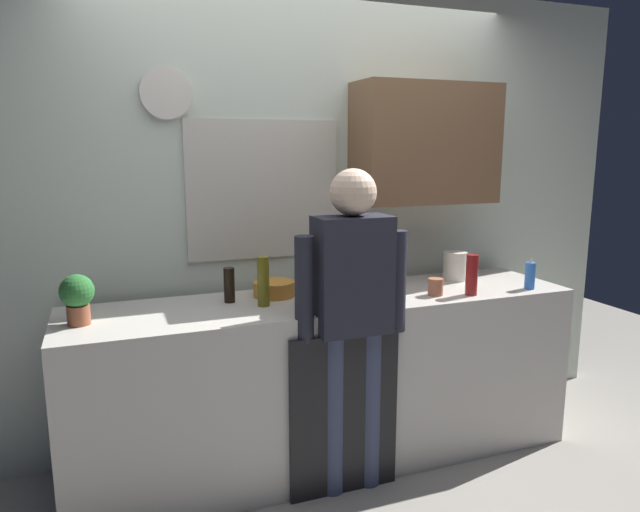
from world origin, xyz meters
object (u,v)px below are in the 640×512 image
object	(u,v)px
bottle_olive_oil	(263,281)
person_at_sink	(352,306)
cup_terracotta_mug	(436,287)
potted_plant	(77,296)
bottle_dark_sauce	(229,285)
bottle_red_vinegar	(472,275)
dish_soap	(530,275)
bottle_amber_beer	(342,272)
coffee_maker	(333,277)
mixing_bowl	(274,289)
storage_canister	(455,266)

from	to	relation	value
bottle_olive_oil	person_at_sink	xyz separation A→B (m)	(0.36, -0.28, -0.09)
cup_terracotta_mug	potted_plant	world-z (taller)	potted_plant
bottle_dark_sauce	cup_terracotta_mug	world-z (taller)	bottle_dark_sauce
bottle_olive_oil	potted_plant	size ratio (longest dim) A/B	1.09
bottle_red_vinegar	dish_soap	world-z (taller)	bottle_red_vinegar
potted_plant	bottle_dark_sauce	bearing A→B (deg)	10.89
bottle_dark_sauce	bottle_amber_beer	size ratio (longest dim) A/B	0.78
coffee_maker	bottle_dark_sauce	distance (m)	0.54
bottle_amber_beer	mixing_bowl	xyz separation A→B (m)	(-0.37, 0.05, -0.08)
cup_terracotta_mug	potted_plant	xyz separation A→B (m)	(-1.77, 0.12, 0.09)
bottle_amber_beer	potted_plant	world-z (taller)	same
bottle_red_vinegar	bottle_olive_oil	world-z (taller)	bottle_olive_oil
dish_soap	storage_canister	size ratio (longest dim) A/B	1.06
bottle_red_vinegar	mixing_bowl	bearing A→B (deg)	160.62
bottle_dark_sauce	potted_plant	size ratio (longest dim) A/B	0.78
mixing_bowl	cup_terracotta_mug	bearing A→B (deg)	-19.54
person_at_sink	bottle_dark_sauce	bearing A→B (deg)	146.92
person_at_sink	coffee_maker	bearing A→B (deg)	107.02
storage_canister	bottle_red_vinegar	bearing A→B (deg)	-109.52
bottle_amber_beer	potted_plant	xyz separation A→B (m)	(-1.33, -0.12, 0.02)
bottle_red_vinegar	bottle_olive_oil	bearing A→B (deg)	170.44
bottle_amber_beer	cup_terracotta_mug	world-z (taller)	bottle_amber_beer
coffee_maker	dish_soap	distance (m)	1.16
mixing_bowl	bottle_dark_sauce	bearing A→B (deg)	-171.61
coffee_maker	cup_terracotta_mug	xyz separation A→B (m)	(0.59, -0.01, -0.10)
bottle_dark_sauce	person_at_sink	distance (m)	0.65
coffee_maker	potted_plant	world-z (taller)	coffee_maker
coffee_maker	person_at_sink	bearing A→B (deg)	-78.69
bottle_dark_sauce	cup_terracotta_mug	size ratio (longest dim) A/B	1.96
bottle_red_vinegar	storage_canister	bearing A→B (deg)	70.48
bottle_red_vinegar	cup_terracotta_mug	size ratio (longest dim) A/B	2.39
bottle_dark_sauce	cup_terracotta_mug	bearing A→B (deg)	-13.38
cup_terracotta_mug	dish_soap	world-z (taller)	dish_soap
bottle_olive_oil	person_at_sink	bearing A→B (deg)	-37.55
bottle_red_vinegar	potted_plant	size ratio (longest dim) A/B	0.96
dish_soap	storage_canister	xyz separation A→B (m)	(-0.27, 0.34, 0.01)
coffee_maker	potted_plant	distance (m)	1.19
person_at_sink	bottle_amber_beer	bearing A→B (deg)	79.82
bottle_amber_beer	bottle_olive_oil	world-z (taller)	bottle_olive_oil
mixing_bowl	coffee_maker	bearing A→B (deg)	-51.43
cup_terracotta_mug	dish_soap	xyz separation A→B (m)	(0.57, -0.07, 0.03)
person_at_sink	potted_plant	bearing A→B (deg)	173.23
potted_plant	bottle_red_vinegar	bearing A→B (deg)	-5.20
bottle_dark_sauce	potted_plant	bearing A→B (deg)	-169.11
bottle_dark_sauce	mixing_bowl	size ratio (longest dim) A/B	0.82
coffee_maker	mixing_bowl	world-z (taller)	coffee_maker
mixing_bowl	dish_soap	world-z (taller)	dish_soap
potted_plant	cup_terracotta_mug	bearing A→B (deg)	-3.74
bottle_amber_beer	storage_canister	world-z (taller)	bottle_amber_beer
dish_soap	storage_canister	distance (m)	0.43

